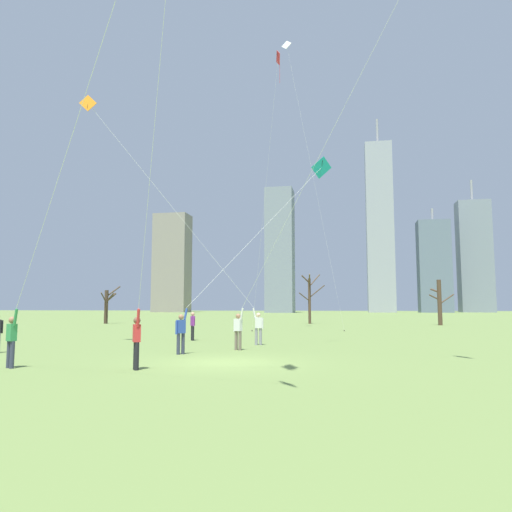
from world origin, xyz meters
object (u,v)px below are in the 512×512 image
bare_tree_right_of_center (310,297)px  distant_kite_drifting_left_red (276,83)px  kite_flyer_midfield_left_teal (208,300)px  kite_flyer_midfield_center_yellow (270,265)px  kite_flyer_foreground_right_purple (151,172)px  kite_flyer_foreground_left_orange (236,297)px  bystander_strolling_midfield (193,325)px  bare_tree_left_of_center (107,304)px  distant_kite_low_near_trees_white (292,71)px  bare_tree_center (440,302)px  kite_flyer_midfield_right_pink (31,275)px

bare_tree_right_of_center → distant_kite_drifting_left_red: bearing=-92.4°
kite_flyer_midfield_left_teal → kite_flyer_midfield_center_yellow: (2.65, 0.03, 1.42)m
kite_flyer_foreground_right_purple → kite_flyer_foreground_left_orange: kite_flyer_foreground_right_purple is taller
bystander_strolling_midfield → bare_tree_left_of_center: size_ratio=0.37×
distant_kite_drifting_left_red → bystander_strolling_midfield: bearing=-118.4°
kite_flyer_midfield_center_yellow → kite_flyer_foreground_right_purple: size_ratio=0.78×
kite_flyer_foreground_left_orange → bare_tree_right_of_center: size_ratio=2.31×
distant_kite_low_near_trees_white → bare_tree_left_of_center: distant_kite_low_near_trees_white is taller
bare_tree_left_of_center → bare_tree_center: bearing=2.7°
kite_flyer_midfield_left_teal → bare_tree_center: 36.56m
kite_flyer_midfield_right_pink → bare_tree_center: 44.43m
bystander_strolling_midfield → bare_tree_left_of_center: 30.38m
kite_flyer_midfield_right_pink → bystander_strolling_midfield: bearing=87.9°
kite_flyer_foreground_left_orange → distant_kite_drifting_left_red: distant_kite_drifting_left_red is taller
distant_kite_drifting_left_red → kite_flyer_midfield_center_yellow: bearing=-83.3°
kite_flyer_midfield_right_pink → distant_kite_low_near_trees_white: size_ratio=0.55×
distant_kite_drifting_left_red → bare_tree_left_of_center: size_ratio=4.81×
bystander_strolling_midfield → bare_tree_center: (18.37, 26.18, 1.54)m
kite_flyer_foreground_right_purple → bystander_strolling_midfield: 15.37m
kite_flyer_midfield_right_pink → kite_flyer_midfield_center_yellow: kite_flyer_midfield_center_yellow is taller
bare_tree_center → kite_flyer_midfield_right_pink: bearing=-115.2°
bystander_strolling_midfield → bare_tree_right_of_center: bare_tree_right_of_center is taller
bare_tree_right_of_center → distant_kite_low_near_trees_white: bearing=-90.9°
kite_flyer_midfield_right_pink → bare_tree_left_of_center: kite_flyer_midfield_right_pink is taller
bare_tree_center → distant_kite_drifting_left_red: bearing=-127.3°
kite_flyer_midfield_left_teal → kite_flyer_foreground_left_orange: kite_flyer_foreground_left_orange is taller
kite_flyer_foreground_right_purple → distant_kite_drifting_left_red: size_ratio=0.97×
kite_flyer_midfield_center_yellow → kite_flyer_midfield_right_pink: bearing=-130.3°
kite_flyer_midfield_right_pink → bare_tree_right_of_center: size_ratio=2.43×
kite_flyer_midfield_left_teal → kite_flyer_foreground_left_orange: (0.30, 4.08, 0.19)m
kite_flyer_midfield_center_yellow → bare_tree_center: size_ratio=3.34×
bare_tree_left_of_center → kite_flyer_foreground_right_purple: bearing=-61.2°
kite_flyer_midfield_right_pink → bystander_strolling_midfield: kite_flyer_midfield_right_pink is taller
kite_flyer_midfield_center_yellow → bare_tree_left_of_center: size_ratio=3.64×
kite_flyer_midfield_right_pink → distant_kite_low_near_trees_white: (5.04, 26.75, 19.26)m
kite_flyer_foreground_right_purple → kite_flyer_midfield_left_teal: bearing=92.9°
bystander_strolling_midfield → bare_tree_right_of_center: bearing=80.4°
kite_flyer_foreground_right_purple → distant_kite_low_near_trees_white: bearing=87.3°
bare_tree_left_of_center → bare_tree_right_of_center: bearing=9.2°
kite_flyer_midfield_left_teal → bare_tree_left_of_center: (-20.87, 31.38, -0.04)m
kite_flyer_midfield_right_pink → kite_flyer_foreground_right_purple: bearing=-2.7°
bare_tree_right_of_center → kite_flyer_midfield_right_pink: bearing=-97.2°
distant_kite_drifting_left_red → bare_tree_right_of_center: bearing=87.6°
bare_tree_left_of_center → bare_tree_center: size_ratio=0.92×
kite_flyer_midfield_left_teal → bare_tree_center: kite_flyer_midfield_left_teal is taller
kite_flyer_midfield_center_yellow → kite_flyer_foreground_left_orange: size_ratio=1.21×
kite_flyer_midfield_right_pink → bare_tree_right_of_center: bearing=82.8°
kite_flyer_midfield_right_pink → kite_flyer_midfield_center_yellow: 9.39m
kite_flyer_midfield_right_pink → kite_flyer_foreground_left_orange: size_ratio=1.06×
bystander_strolling_midfield → bare_tree_right_of_center: size_ratio=0.29×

